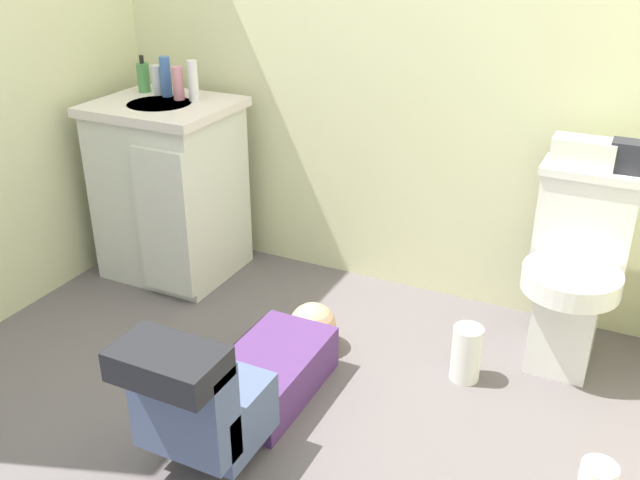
# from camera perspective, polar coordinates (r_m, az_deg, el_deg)

# --- Properties ---
(ground_plane) EXTENTS (3.05, 2.90, 0.04)m
(ground_plane) POSITION_cam_1_polar(r_m,az_deg,el_deg) (2.66, -3.63, -12.26)
(ground_plane) COLOR #62595B
(wall_back) EXTENTS (2.71, 0.08, 2.40)m
(wall_back) POSITION_cam_1_polar(r_m,az_deg,el_deg) (3.02, 5.38, 17.72)
(wall_back) COLOR beige
(wall_back) RESTS_ON ground_plane
(toilet) EXTENTS (0.36, 0.46, 0.75)m
(toilet) POSITION_cam_1_polar(r_m,az_deg,el_deg) (2.79, 19.87, -2.41)
(toilet) COLOR silver
(toilet) RESTS_ON ground_plane
(vanity_cabinet) EXTENTS (0.60, 0.53, 0.82)m
(vanity_cabinet) POSITION_cam_1_polar(r_m,az_deg,el_deg) (3.34, -12.00, 4.11)
(vanity_cabinet) COLOR silver
(vanity_cabinet) RESTS_ON ground_plane
(faucet) EXTENTS (0.02, 0.02, 0.10)m
(faucet) POSITION_cam_1_polar(r_m,az_deg,el_deg) (3.32, -11.22, 12.24)
(faucet) COLOR silver
(faucet) RESTS_ON vanity_cabinet
(person_plumber) EXTENTS (0.39, 1.06, 0.52)m
(person_plumber) POSITION_cam_1_polar(r_m,az_deg,el_deg) (2.40, -6.31, -11.15)
(person_plumber) COLOR #512D6B
(person_plumber) RESTS_ON ground_plane
(tissue_box) EXTENTS (0.22, 0.11, 0.10)m
(tissue_box) POSITION_cam_1_polar(r_m,az_deg,el_deg) (2.72, 20.54, 6.67)
(tissue_box) COLOR silver
(tissue_box) RESTS_ON toilet
(toiletry_bag) EXTENTS (0.12, 0.09, 0.11)m
(toiletry_bag) POSITION_cam_1_polar(r_m,az_deg,el_deg) (2.71, 23.68, 6.19)
(toiletry_bag) COLOR #26262D
(toiletry_bag) RESTS_ON toilet
(soap_dispenser) EXTENTS (0.06, 0.06, 0.17)m
(soap_dispenser) POSITION_cam_1_polar(r_m,az_deg,el_deg) (3.41, -14.08, 12.65)
(soap_dispenser) COLOR #4B8F4C
(soap_dispenser) RESTS_ON vanity_cabinet
(bottle_clear) EXTENTS (0.05, 0.05, 0.13)m
(bottle_clear) POSITION_cam_1_polar(r_m,az_deg,el_deg) (3.35, -12.97, 12.48)
(bottle_clear) COLOR silver
(bottle_clear) RESTS_ON vanity_cabinet
(bottle_blue) EXTENTS (0.05, 0.05, 0.18)m
(bottle_blue) POSITION_cam_1_polar(r_m,az_deg,el_deg) (3.30, -12.35, 12.76)
(bottle_blue) COLOR #416BB8
(bottle_blue) RESTS_ON vanity_cabinet
(bottle_pink) EXTENTS (0.05, 0.05, 0.15)m
(bottle_pink) POSITION_cam_1_polar(r_m,az_deg,el_deg) (3.23, -11.39, 12.31)
(bottle_pink) COLOR pink
(bottle_pink) RESTS_ON vanity_cabinet
(bottle_white) EXTENTS (0.04, 0.04, 0.18)m
(bottle_white) POSITION_cam_1_polar(r_m,az_deg,el_deg) (3.20, -10.22, 12.54)
(bottle_white) COLOR white
(bottle_white) RESTS_ON vanity_cabinet
(paper_towel_roll) EXTENTS (0.11, 0.11, 0.22)m
(paper_towel_roll) POSITION_cam_1_polar(r_m,az_deg,el_deg) (2.68, 11.73, -8.96)
(paper_towel_roll) COLOR white
(paper_towel_roll) RESTS_ON ground_plane
(toilet_paper_roll) EXTENTS (0.11, 0.11, 0.10)m
(toilet_paper_roll) POSITION_cam_1_polar(r_m,az_deg,el_deg) (2.38, 21.52, -17.50)
(toilet_paper_roll) COLOR white
(toilet_paper_roll) RESTS_ON ground_plane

